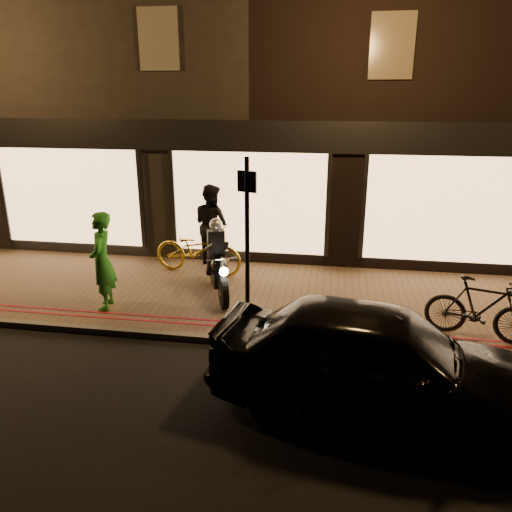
{
  "coord_description": "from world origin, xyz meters",
  "views": [
    {
      "loc": [
        2.02,
        -7.42,
        4.13
      ],
      "look_at": [
        0.56,
        1.58,
        1.1
      ],
      "focal_mm": 35.0,
      "sensor_mm": 36.0,
      "label": 1
    }
  ],
  "objects_px": {
    "sign_post": "(247,236)",
    "bicycle_gold": "(198,250)",
    "parked_car": "(377,359)",
    "person_green": "(102,261)",
    "motorcycle": "(218,266)"
  },
  "relations": [
    {
      "from": "motorcycle",
      "to": "sign_post",
      "type": "distance_m",
      "value": 1.92
    },
    {
      "from": "parked_car",
      "to": "person_green",
      "type": "bearing_deg",
      "value": 74.01
    },
    {
      "from": "sign_post",
      "to": "motorcycle",
      "type": "bearing_deg",
      "value": 122.36
    },
    {
      "from": "sign_post",
      "to": "parked_car",
      "type": "relative_size",
      "value": 0.67
    },
    {
      "from": "sign_post",
      "to": "person_green",
      "type": "relative_size",
      "value": 1.58
    },
    {
      "from": "sign_post",
      "to": "bicycle_gold",
      "type": "height_order",
      "value": "sign_post"
    },
    {
      "from": "motorcycle",
      "to": "bicycle_gold",
      "type": "distance_m",
      "value": 1.41
    },
    {
      "from": "motorcycle",
      "to": "bicycle_gold",
      "type": "relative_size",
      "value": 0.88
    },
    {
      "from": "bicycle_gold",
      "to": "parked_car",
      "type": "bearing_deg",
      "value": -131.75
    },
    {
      "from": "motorcycle",
      "to": "parked_car",
      "type": "xyz_separation_m",
      "value": [
        2.95,
        -3.3,
        0.02
      ]
    },
    {
      "from": "motorcycle",
      "to": "bicycle_gold",
      "type": "xyz_separation_m",
      "value": [
        -0.75,
        1.19,
        -0.06
      ]
    },
    {
      "from": "parked_car",
      "to": "sign_post",
      "type": "bearing_deg",
      "value": 56.07
    },
    {
      "from": "person_green",
      "to": "parked_car",
      "type": "relative_size",
      "value": 0.43
    },
    {
      "from": "person_green",
      "to": "parked_car",
      "type": "xyz_separation_m",
      "value": [
        4.94,
        -2.31,
        -0.31
      ]
    },
    {
      "from": "motorcycle",
      "to": "sign_post",
      "type": "height_order",
      "value": "sign_post"
    }
  ]
}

